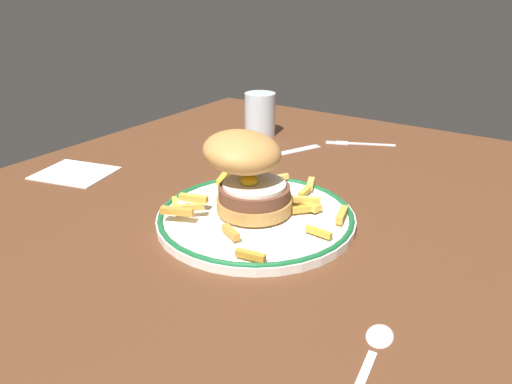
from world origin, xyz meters
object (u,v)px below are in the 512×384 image
dinner_plate (256,216)px  water_glass (260,117)px  spoon (376,343)px  napkin (75,172)px  fork (358,143)px  knife (277,154)px  burger (247,171)px

dinner_plate → water_glass: bearing=32.5°
spoon → napkin: bearing=78.7°
fork → knife: knife is taller
burger → dinner_plate: bearing=-102.1°
fork → knife: (-15.34, 10.80, 0.08)cm
burger → knife: 28.49cm
knife → spoon: spoon is taller
water_glass → spoon: bearing=-137.6°
dinner_plate → knife: 28.64cm
dinner_plate → knife: dinner_plate is taller
fork → napkin: 56.46cm
burger → spoon: 29.99cm
burger → spoon: size_ratio=1.00×
knife → napkin: 37.76cm
water_glass → fork: (5.85, -20.98, -3.77)cm
dinner_plate → fork: 41.23cm
burger → napkin: size_ratio=1.06×
fork → knife: bearing=144.9°
dinner_plate → knife: (25.85, 12.31, -0.58)cm
water_glass → spoon: size_ratio=0.69×
fork → water_glass: bearing=105.6°
spoon → dinner_plate: bearing=57.7°
burger → water_glass: size_ratio=1.44×
napkin → burger: bearing=-85.2°
burger → fork: 41.45cm
dinner_plate → burger: burger is taller
burger → water_glass: 40.83cm
spoon → knife: bearing=41.3°
water_glass → dinner_plate: bearing=-147.5°
fork → knife: 18.76cm
dinner_plate → spoon: bearing=-122.3°
spoon → napkin: 61.59cm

